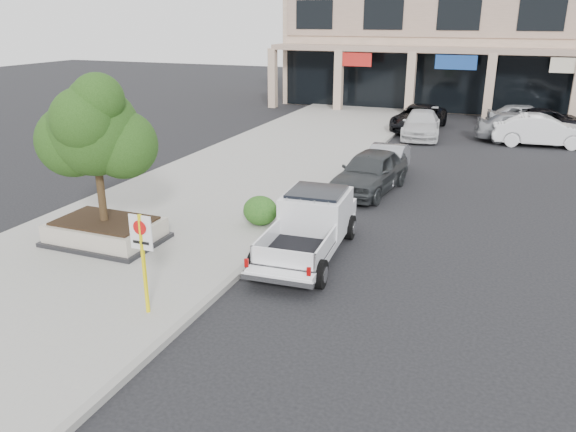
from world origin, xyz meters
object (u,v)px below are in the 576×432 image
(pickup_truck, at_px, (307,228))
(curb_car_c, at_px, (421,124))
(curb_car_d, at_px, (419,118))
(lot_car_b, at_px, (542,130))
(lot_car_a, at_px, (524,127))
(planter, at_px, (106,231))
(curb_car_b, at_px, (386,162))
(curb_car_a, at_px, (370,172))
(lot_car_e, at_px, (526,117))
(lot_car_d, at_px, (548,122))
(no_parking_sign, at_px, (143,251))
(planter_tree, at_px, (102,130))

(pickup_truck, distance_m, curb_car_c, 17.93)
(curb_car_d, bearing_deg, lot_car_b, -11.84)
(lot_car_a, bearing_deg, planter, 143.48)
(lot_car_a, bearing_deg, curb_car_b, 144.09)
(lot_car_b, bearing_deg, curb_car_c, 83.83)
(curb_car_a, relative_size, lot_car_e, 1.04)
(curb_car_b, bearing_deg, lot_car_d, 60.89)
(curb_car_c, bearing_deg, pickup_truck, -97.42)
(curb_car_b, bearing_deg, lot_car_e, 67.05)
(curb_car_c, bearing_deg, no_parking_sign, -102.65)
(lot_car_e, bearing_deg, curb_car_b, 150.47)
(lot_car_a, bearing_deg, curb_car_a, 148.14)
(no_parking_sign, height_order, lot_car_d, no_parking_sign)
(curb_car_a, xyz_separation_m, lot_car_d, (6.70, 14.63, -0.06))
(no_parking_sign, relative_size, lot_car_e, 0.52)
(curb_car_a, height_order, lot_car_e, curb_car_a)
(no_parking_sign, xyz_separation_m, lot_car_a, (7.68, 23.08, -0.80))
(lot_car_e, bearing_deg, curb_car_d, 105.96)
(lot_car_a, bearing_deg, lot_car_e, -8.78)
(curb_car_a, xyz_separation_m, curb_car_b, (0.15, 2.18, -0.13))
(planter_tree, relative_size, lot_car_b, 0.82)
(planter, bearing_deg, lot_car_e, 64.68)
(lot_car_a, bearing_deg, planter_tree, 143.59)
(lot_car_e, bearing_deg, curb_car_c, 122.29)
(no_parking_sign, bearing_deg, pickup_truck, 64.90)
(lot_car_a, bearing_deg, lot_car_d, -31.76)
(curb_car_c, bearing_deg, curb_car_d, 96.68)
(planter, relative_size, curb_car_a, 0.69)
(planter_tree, height_order, lot_car_a, planter_tree)
(planter, relative_size, no_parking_sign, 1.39)
(curb_car_a, relative_size, curb_car_d, 0.88)
(planter_tree, height_order, curb_car_d, planter_tree)
(curb_car_a, height_order, curb_car_c, curb_car_a)
(planter_tree, xyz_separation_m, curb_car_c, (5.82, 19.28, -2.70))
(no_parking_sign, xyz_separation_m, lot_car_d, (8.96, 25.88, -0.91))
(planter, xyz_separation_m, curb_car_a, (5.82, 8.22, 0.31))
(curb_car_b, distance_m, lot_car_d, 14.07)
(curb_car_d, distance_m, lot_car_a, 5.91)
(planter, distance_m, no_parking_sign, 4.83)
(curb_car_c, relative_size, lot_car_a, 1.00)
(planter, height_order, curb_car_d, curb_car_d)
(lot_car_b, bearing_deg, curb_car_a, 144.56)
(curb_car_a, bearing_deg, curb_car_b, 93.36)
(planter_tree, xyz_separation_m, curb_car_b, (5.83, 10.24, -2.75))
(no_parking_sign, height_order, curb_car_b, no_parking_sign)
(planter_tree, bearing_deg, lot_car_d, 61.36)
(pickup_truck, relative_size, lot_car_b, 1.09)
(planter, height_order, pickup_truck, pickup_truck)
(pickup_truck, height_order, lot_car_a, same)
(curb_car_b, distance_m, lot_car_a, 11.00)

